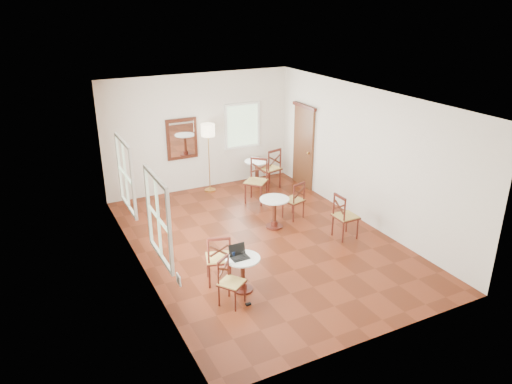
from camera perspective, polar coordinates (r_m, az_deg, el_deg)
ground at (r=10.20m, az=0.77°, el=-5.78°), size 7.00×7.00×0.00m
room_shell at (r=9.68m, az=-0.25°, el=4.78°), size 5.02×7.02×3.01m
cafe_table_near at (r=8.43m, az=-1.57°, el=-9.14°), size 0.60×0.60×0.64m
cafe_table_mid at (r=10.63m, az=2.17°, el=-2.07°), size 0.64×0.64×0.68m
cafe_table_back at (r=13.06m, az=0.06°, el=2.59°), size 0.64×0.64×0.68m
chair_near_a at (r=8.63m, az=-4.41°, el=-7.76°), size 0.56×0.56×0.97m
chair_near_b at (r=8.10m, az=-3.00°, el=-10.48°), size 0.53×0.53×0.82m
chair_mid_a at (r=11.09m, az=4.48°, el=-0.94°), size 0.51×0.51×0.89m
chair_mid_b at (r=10.32m, az=10.34°, el=-2.81°), size 0.45×0.45×0.98m
chair_back_a at (r=12.80m, az=1.64°, el=2.79°), size 0.61×0.61×1.10m
chair_back_b at (r=11.94m, az=0.06°, el=1.31°), size 0.71×0.71×1.08m
floor_lamp at (r=12.37m, az=-5.64°, el=6.69°), size 0.35×0.35×1.79m
laptop at (r=8.31m, az=-2.05°, el=-7.28°), size 0.30×0.25×0.21m
mouse at (r=8.31m, az=-1.55°, el=-7.54°), size 0.10×0.06×0.04m
navy_mug at (r=8.35m, az=-2.68°, el=-7.24°), size 0.11×0.07×0.09m
water_glass at (r=8.35m, az=-1.43°, el=-7.19°), size 0.06×0.06×0.09m
power_adapter at (r=8.26m, az=-0.91°, el=-12.99°), size 0.09×0.05×0.03m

